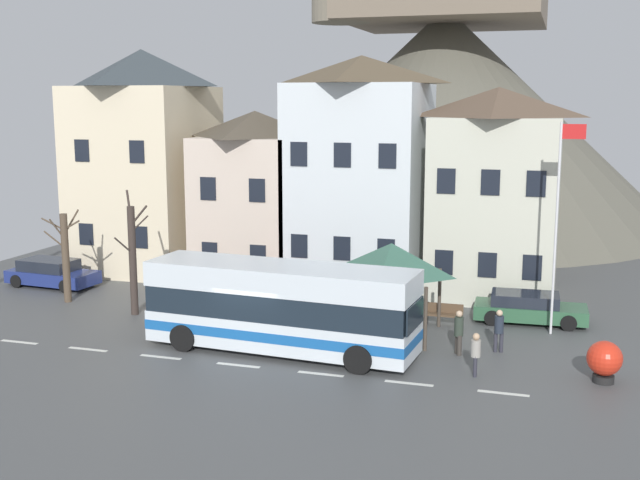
# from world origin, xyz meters

# --- Properties ---
(ground_plane) EXTENTS (40.00, 60.00, 0.07)m
(ground_plane) POSITION_xyz_m (0.00, -0.00, -0.03)
(ground_plane) COLOR #4E5051
(townhouse_00) EXTENTS (6.18, 6.94, 11.67)m
(townhouse_00) POSITION_xyz_m (-11.07, 12.44, 5.83)
(townhouse_00) COLOR beige
(townhouse_00) RESTS_ON ground_plane
(townhouse_01) EXTENTS (5.02, 5.97, 8.52)m
(townhouse_01) POSITION_xyz_m (-4.51, 11.95, 4.26)
(townhouse_01) COLOR beige
(townhouse_01) RESTS_ON ground_plane
(townhouse_02) EXTENTS (6.20, 6.71, 11.17)m
(townhouse_02) POSITION_xyz_m (0.89, 12.32, 5.58)
(townhouse_02) COLOR silver
(townhouse_02) RESTS_ON ground_plane
(townhouse_03) EXTENTS (5.67, 5.27, 9.64)m
(townhouse_03) POSITION_xyz_m (7.46, 11.60, 4.82)
(townhouse_03) COLOR beige
(townhouse_03) RESTS_ON ground_plane
(hilltop_castle) EXTENTS (33.22, 33.22, 23.07)m
(hilltop_castle) POSITION_xyz_m (1.72, 33.02, 8.66)
(hilltop_castle) COLOR #5C5A4D
(hilltop_castle) RESTS_ON ground_plane
(transit_bus) EXTENTS (10.12, 3.24, 3.23)m
(transit_bus) POSITION_xyz_m (0.92, 0.70, 1.63)
(transit_bus) COLOR silver
(transit_bus) RESTS_ON ground_plane
(bus_shelter) EXTENTS (3.60, 3.60, 3.64)m
(bus_shelter) POSITION_xyz_m (4.25, 4.01, 3.00)
(bus_shelter) COLOR #473D33
(bus_shelter) RESTS_ON ground_plane
(parked_car_00) EXTENTS (4.69, 2.37, 1.33)m
(parked_car_00) POSITION_xyz_m (-3.72, 7.29, 0.65)
(parked_car_00) COLOR maroon
(parked_car_00) RESTS_ON ground_plane
(parked_car_01) EXTENTS (4.58, 2.06, 1.23)m
(parked_car_01) POSITION_xyz_m (9.35, 7.35, 0.61)
(parked_car_01) COLOR #2E5B3C
(parked_car_01) RESTS_ON ground_plane
(parked_car_02) EXTENTS (4.59, 2.26, 1.34)m
(parked_car_02) POSITION_xyz_m (-13.41, 7.05, 0.66)
(parked_car_02) COLOR navy
(parked_car_02) RESTS_ON ground_plane
(pedestrian_00) EXTENTS (0.32, 0.32, 1.48)m
(pedestrian_00) POSITION_xyz_m (7.97, 0.18, 0.88)
(pedestrian_00) COLOR #2D2D38
(pedestrian_00) RESTS_ON ground_plane
(pedestrian_01) EXTENTS (0.33, 0.36, 1.63)m
(pedestrian_01) POSITION_xyz_m (7.13, 2.30, 0.86)
(pedestrian_01) COLOR #38332D
(pedestrian_01) RESTS_ON ground_plane
(pedestrian_02) EXTENTS (0.34, 0.33, 1.58)m
(pedestrian_02) POSITION_xyz_m (8.49, 3.01, 0.91)
(pedestrian_02) COLOR #2D2D38
(pedestrian_02) RESTS_ON ground_plane
(public_bench) EXTENTS (1.54, 0.48, 0.87)m
(public_bench) POSITION_xyz_m (6.06, 5.94, 0.47)
(public_bench) COLOR brown
(public_bench) RESTS_ON ground_plane
(flagpole) EXTENTS (0.95, 0.10, 8.25)m
(flagpole) POSITION_xyz_m (10.34, 5.98, 4.71)
(flagpole) COLOR silver
(flagpole) RESTS_ON ground_plane
(harbour_buoy) EXTENTS (1.14, 1.14, 1.39)m
(harbour_buoy) POSITION_xyz_m (12.03, 0.80, 0.77)
(harbour_buoy) COLOR black
(harbour_buoy) RESTS_ON ground_plane
(bare_tree_00) EXTENTS (1.40, 1.67, 5.27)m
(bare_tree_00) POSITION_xyz_m (-6.83, 3.66, 2.46)
(bare_tree_00) COLOR #382D28
(bare_tree_00) RESTS_ON ground_plane
(bare_tree_02) EXTENTS (1.68, 1.86, 4.08)m
(bare_tree_02) POSITION_xyz_m (-10.87, 4.67, 2.14)
(bare_tree_02) COLOR brown
(bare_tree_02) RESTS_ON ground_plane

